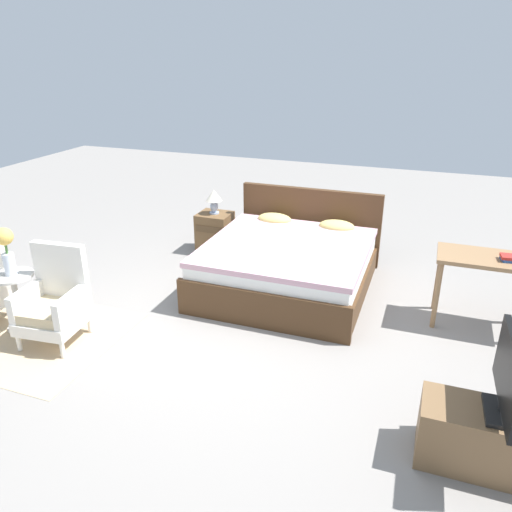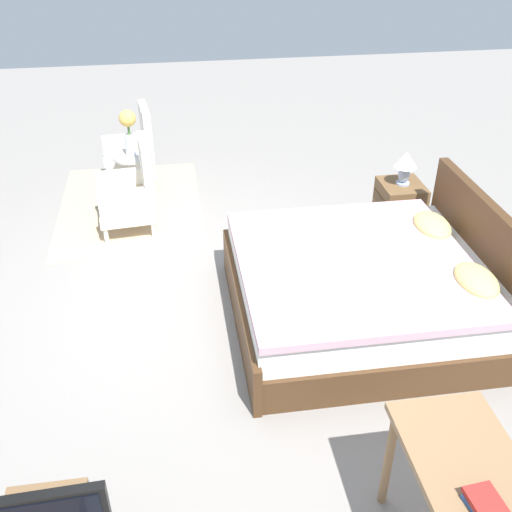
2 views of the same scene
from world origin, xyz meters
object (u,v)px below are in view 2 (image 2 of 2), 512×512
at_px(side_table, 134,175).
at_px(vanity_desk, 474,496).
at_px(armchair_by_window_right, 131,195).
at_px(flower_vase, 129,128).
at_px(nightstand, 399,209).
at_px(armchair_by_window_left, 133,156).
at_px(book_stack, 488,508).
at_px(bed, 367,289).
at_px(table_lamp, 406,163).

relative_size(side_table, vanity_desk, 0.57).
bearing_deg(vanity_desk, armchair_by_window_right, -156.67).
relative_size(flower_vase, nightstand, 0.88).
bearing_deg(side_table, armchair_by_window_left, -177.74).
height_order(nightstand, book_stack, book_stack).
bearing_deg(nightstand, bed, -29.58).
xyz_separation_m(table_lamp, vanity_desk, (3.39, -0.92, -0.12)).
bearing_deg(bed, side_table, -140.74).
distance_m(table_lamp, vanity_desk, 3.51).
bearing_deg(flower_vase, table_lamp, 69.26).
height_order(side_table, book_stack, book_stack).
bearing_deg(table_lamp, bed, -29.60).
bearing_deg(armchair_by_window_left, armchair_by_window_right, 0.01).
bearing_deg(book_stack, armchair_by_window_right, -157.95).
bearing_deg(nightstand, armchair_by_window_left, -119.59).
bearing_deg(book_stack, armchair_by_window_left, -161.96).
height_order(armchair_by_window_right, vanity_desk, armchair_by_window_right).
height_order(armchair_by_window_left, nightstand, armchair_by_window_left).
height_order(side_table, vanity_desk, vanity_desk).
bearing_deg(flower_vase, nightstand, 69.26).
xyz_separation_m(armchair_by_window_right, side_table, (-0.49, 0.02, -0.01)).
bearing_deg(armchair_by_window_left, nightstand, 60.41).
bearing_deg(armchair_by_window_right, book_stack, 22.05).
xyz_separation_m(flower_vase, book_stack, (4.52, 1.61, -0.11)).
bearing_deg(flower_vase, book_stack, 19.66).
bearing_deg(flower_vase, vanity_desk, 20.75).
height_order(bed, nightstand, bed).
height_order(armchair_by_window_right, table_lamp, armchair_by_window_right).
height_order(side_table, flower_vase, flower_vase).
xyz_separation_m(side_table, nightstand, (0.98, 2.58, -0.10)).
bearing_deg(flower_vase, side_table, 0.00).
relative_size(bed, vanity_desk, 1.92).
xyz_separation_m(armchair_by_window_right, flower_vase, (-0.49, 0.02, 0.51)).
bearing_deg(side_table, flower_vase, 0.00).
bearing_deg(armchair_by_window_right, nightstand, 79.31).
xyz_separation_m(armchair_by_window_right, nightstand, (0.49, 2.60, -0.11)).
height_order(bed, side_table, bed).
bearing_deg(armchair_by_window_left, vanity_desk, 18.99).
height_order(armchair_by_window_right, nightstand, armchair_by_window_right).
distance_m(nightstand, table_lamp, 0.49).
distance_m(flower_vase, nightstand, 2.82).
relative_size(armchair_by_window_left, nightstand, 1.69).
bearing_deg(bed, armchair_by_window_left, -145.91).
height_order(bed, armchair_by_window_right, bed).
xyz_separation_m(armchair_by_window_left, vanity_desk, (4.86, 1.67, 0.26)).
xyz_separation_m(side_table, book_stack, (4.52, 1.61, 0.40)).
height_order(nightstand, vanity_desk, vanity_desk).
bearing_deg(book_stack, flower_vase, -160.34).
distance_m(bed, armchair_by_window_right, 2.58).
relative_size(nightstand, table_lamp, 1.65).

